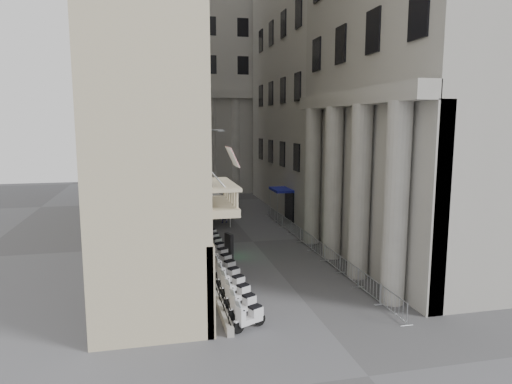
# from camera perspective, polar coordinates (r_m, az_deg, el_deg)

# --- Properties ---
(ground) EXTENTS (120.00, 120.00, 0.00)m
(ground) POSITION_cam_1_polar(r_m,az_deg,el_deg) (18.00, 13.89, -21.45)
(ground) COLOR #454547
(ground) RESTS_ON ground
(left_building) EXTENTS (5.00, 36.00, 34.00)m
(left_building) POSITION_cam_1_polar(r_m,az_deg,el_deg) (36.73, -13.77, 21.04)
(left_building) COLOR #B4A88B
(left_building) RESTS_ON ground
(far_building) EXTENTS (22.00, 10.00, 30.00)m
(far_building) POSITION_cam_1_polar(r_m,az_deg,el_deg) (62.55, -6.25, 14.11)
(far_building) COLOR #B4B2AA
(far_building) RESTS_ON ground
(iron_fence) EXTENTS (0.30, 28.00, 1.40)m
(iron_fence) POSITION_cam_1_polar(r_m,az_deg,el_deg) (33.20, -7.25, -7.10)
(iron_fence) COLOR black
(iron_fence) RESTS_ON ground
(blue_awning) EXTENTS (1.60, 3.00, 3.00)m
(blue_awning) POSITION_cam_1_polar(r_m,az_deg,el_deg) (42.39, 3.13, -3.59)
(blue_awning) COLOR navy
(blue_awning) RESTS_ON ground
(flag) EXTENTS (1.00, 1.40, 8.20)m
(flag) POSITION_cam_1_polar(r_m,az_deg,el_deg) (21.10, -2.79, -16.48)
(flag) COLOR #9E0C11
(flag) RESTS_ON ground
(scooter_0) EXTENTS (1.50, 1.13, 1.50)m
(scooter_0) POSITION_cam_1_polar(r_m,az_deg,el_deg) (20.87, -0.79, -16.77)
(scooter_0) COLOR silver
(scooter_0) RESTS_ON ground
(scooter_1) EXTENTS (1.50, 1.13, 1.50)m
(scooter_1) POSITION_cam_1_polar(r_m,az_deg,el_deg) (22.09, -1.56, -15.28)
(scooter_1) COLOR silver
(scooter_1) RESTS_ON ground
(scooter_2) EXTENTS (1.50, 1.13, 1.50)m
(scooter_2) POSITION_cam_1_polar(r_m,az_deg,el_deg) (23.33, -2.24, -13.94)
(scooter_2) COLOR silver
(scooter_2) RESTS_ON ground
(scooter_3) EXTENTS (1.50, 1.13, 1.50)m
(scooter_3) POSITION_cam_1_polar(r_m,az_deg,el_deg) (24.59, -2.84, -12.74)
(scooter_3) COLOR silver
(scooter_3) RESTS_ON ground
(scooter_4) EXTENTS (1.50, 1.13, 1.50)m
(scooter_4) POSITION_cam_1_polar(r_m,az_deg,el_deg) (25.85, -3.38, -11.65)
(scooter_4) COLOR silver
(scooter_4) RESTS_ON ground
(scooter_5) EXTENTS (1.50, 1.13, 1.50)m
(scooter_5) POSITION_cam_1_polar(r_m,az_deg,el_deg) (27.13, -3.86, -10.67)
(scooter_5) COLOR silver
(scooter_5) RESTS_ON ground
(scooter_6) EXTENTS (1.50, 1.13, 1.50)m
(scooter_6) POSITION_cam_1_polar(r_m,az_deg,el_deg) (28.41, -4.30, -9.77)
(scooter_6) COLOR silver
(scooter_6) RESTS_ON ground
(scooter_7) EXTENTS (1.50, 1.13, 1.50)m
(scooter_7) POSITION_cam_1_polar(r_m,az_deg,el_deg) (29.71, -4.70, -8.95)
(scooter_7) COLOR silver
(scooter_7) RESTS_ON ground
(scooter_8) EXTENTS (1.50, 1.13, 1.50)m
(scooter_8) POSITION_cam_1_polar(r_m,az_deg,el_deg) (31.01, -5.06, -8.20)
(scooter_8) COLOR silver
(scooter_8) RESTS_ON ground
(scooter_9) EXTENTS (1.50, 1.13, 1.50)m
(scooter_9) POSITION_cam_1_polar(r_m,az_deg,el_deg) (32.31, -5.39, -7.50)
(scooter_9) COLOR silver
(scooter_9) RESTS_ON ground
(scooter_10) EXTENTS (1.50, 1.13, 1.50)m
(scooter_10) POSITION_cam_1_polar(r_m,az_deg,el_deg) (33.62, -5.70, -6.87)
(scooter_10) COLOR silver
(scooter_10) RESTS_ON ground
(scooter_11) EXTENTS (1.50, 1.13, 1.50)m
(scooter_11) POSITION_cam_1_polar(r_m,az_deg,el_deg) (34.94, -5.98, -6.28)
(scooter_11) COLOR silver
(scooter_11) RESTS_ON ground
(barrier_0) EXTENTS (0.60, 2.40, 1.10)m
(barrier_0) POSITION_cam_1_polar(r_m,az_deg,el_deg) (23.12, 16.73, -14.53)
(barrier_0) COLOR #A9ABB0
(barrier_0) RESTS_ON ground
(barrier_1) EXTENTS (0.60, 2.40, 1.10)m
(barrier_1) POSITION_cam_1_polar(r_m,az_deg,el_deg) (25.16, 13.87, -12.48)
(barrier_1) COLOR #A9ABB0
(barrier_1) RESTS_ON ground
(barrier_2) EXTENTS (0.60, 2.40, 1.10)m
(barrier_2) POSITION_cam_1_polar(r_m,az_deg,el_deg) (27.27, 11.49, -10.72)
(barrier_2) COLOR #A9ABB0
(barrier_2) RESTS_ON ground
(barrier_3) EXTENTS (0.60, 2.40, 1.10)m
(barrier_3) POSITION_cam_1_polar(r_m,az_deg,el_deg) (29.44, 9.47, -9.20)
(barrier_3) COLOR #A9ABB0
(barrier_3) RESTS_ON ground
(barrier_4) EXTENTS (0.60, 2.40, 1.10)m
(barrier_4) POSITION_cam_1_polar(r_m,az_deg,el_deg) (31.66, 7.75, -7.89)
(barrier_4) COLOR #A9ABB0
(barrier_4) RESTS_ON ground
(barrier_5) EXTENTS (0.60, 2.40, 1.10)m
(barrier_5) POSITION_cam_1_polar(r_m,az_deg,el_deg) (33.92, 6.26, -6.74)
(barrier_5) COLOR #A9ABB0
(barrier_5) RESTS_ON ground
(barrier_6) EXTENTS (0.60, 2.40, 1.10)m
(barrier_6) POSITION_cam_1_polar(r_m,az_deg,el_deg) (36.21, 4.97, -5.73)
(barrier_6) COLOR #A9ABB0
(barrier_6) RESTS_ON ground
(barrier_7) EXTENTS (0.60, 2.40, 1.10)m
(barrier_7) POSITION_cam_1_polar(r_m,az_deg,el_deg) (38.53, 3.84, -4.84)
(barrier_7) COLOR #A9ABB0
(barrier_7) RESTS_ON ground
(barrier_8) EXTENTS (0.60, 2.40, 1.10)m
(barrier_8) POSITION_cam_1_polar(r_m,az_deg,el_deg) (40.87, 2.83, -4.05)
(barrier_8) COLOR #A9ABB0
(barrier_8) RESTS_ON ground
(barrier_9) EXTENTS (0.60, 2.40, 1.10)m
(barrier_9) POSITION_cam_1_polar(r_m,az_deg,el_deg) (43.23, 1.94, -3.35)
(barrier_9) COLOR #A9ABB0
(barrier_9) RESTS_ON ground
(security_tent) EXTENTS (3.73, 3.73, 3.03)m
(security_tent) POSITION_cam_1_polar(r_m,az_deg,el_deg) (40.46, -5.41, -0.56)
(security_tent) COLOR silver
(security_tent) RESTS_ON ground
(street_lamp) EXTENTS (2.75, 0.43, 8.45)m
(street_lamp) POSITION_cam_1_polar(r_m,az_deg,el_deg) (37.53, -7.53, 2.57)
(street_lamp) COLOR #93969B
(street_lamp) RESTS_ON ground
(info_kiosk) EXTENTS (0.50, 0.84, 1.71)m
(info_kiosk) POSITION_cam_1_polar(r_m,az_deg,el_deg) (30.57, -3.38, -6.74)
(info_kiosk) COLOR black
(info_kiosk) RESTS_ON ground
(pedestrian_a) EXTENTS (0.86, 0.71, 2.03)m
(pedestrian_a) POSITION_cam_1_polar(r_m,az_deg,el_deg) (41.33, -4.02, -2.48)
(pedestrian_a) COLOR #0F0E38
(pedestrian_a) RESTS_ON ground
(pedestrian_b) EXTENTS (1.11, 1.06, 1.81)m
(pedestrian_b) POSITION_cam_1_polar(r_m,az_deg,el_deg) (47.93, -2.80, -1.07)
(pedestrian_b) COLOR black
(pedestrian_b) RESTS_ON ground
(pedestrian_c) EXTENTS (1.11, 0.88, 1.99)m
(pedestrian_c) POSITION_cam_1_polar(r_m,az_deg,el_deg) (48.76, -5.89, -0.83)
(pedestrian_c) COLOR black
(pedestrian_c) RESTS_ON ground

